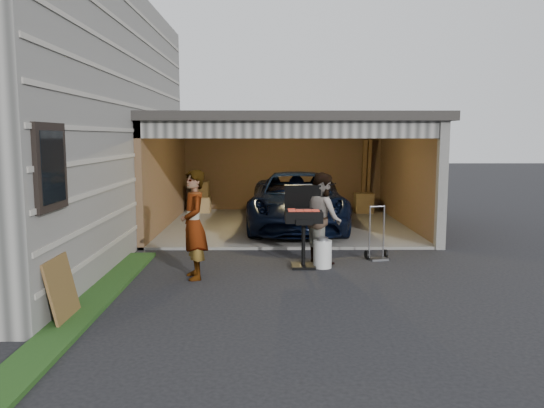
{
  "coord_description": "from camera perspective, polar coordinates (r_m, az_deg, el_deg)",
  "views": [
    {
      "loc": [
        0.24,
        -7.45,
        2.38
      ],
      "look_at": [
        0.33,
        2.16,
        1.15
      ],
      "focal_mm": 35.0,
      "sensor_mm": 36.0,
      "label": 1
    }
  ],
  "objects": [
    {
      "name": "garage",
      "position": [
        14.27,
        1.57,
        5.22
      ],
      "size": [
        6.8,
        6.3,
        2.9
      ],
      "color": "#605E59",
      "rests_on": "ground"
    },
    {
      "name": "groundcover_strip",
      "position": [
        7.31,
        -20.91,
        -11.96
      ],
      "size": [
        0.5,
        8.0,
        0.06
      ],
      "primitive_type": "cube",
      "color": "#193814",
      "rests_on": "ground"
    },
    {
      "name": "plywood_panel",
      "position": [
        7.4,
        -21.66,
        -8.58
      ],
      "size": [
        0.21,
        0.76,
        0.84
      ],
      "primitive_type": "cube",
      "rotation": [
        0.0,
        -0.21,
        0.0
      ],
      "color": "brown",
      "rests_on": "ground"
    },
    {
      "name": "bbq_grill",
      "position": [
        9.63,
        3.4,
        -1.62
      ],
      "size": [
        0.67,
        0.59,
        1.49
      ],
      "color": "black",
      "rests_on": "ground"
    },
    {
      "name": "ground",
      "position": [
        7.83,
        -2.31,
        -10.41
      ],
      "size": [
        80.0,
        80.0,
        0.0
      ],
      "primitive_type": "plane",
      "color": "black",
      "rests_on": "ground"
    },
    {
      "name": "minivan",
      "position": [
        13.5,
        2.69,
        0.14
      ],
      "size": [
        2.49,
        5.13,
        1.41
      ],
      "primitive_type": "imported",
      "rotation": [
        0.0,
        0.0,
        -0.03
      ],
      "color": "black",
      "rests_on": "ground"
    },
    {
      "name": "hand_truck",
      "position": [
        10.54,
        11.25,
        -4.77
      ],
      "size": [
        0.46,
        0.39,
        1.06
      ],
      "rotation": [
        0.0,
        0.0,
        0.21
      ],
      "color": "slate",
      "rests_on": "ground"
    },
    {
      "name": "man",
      "position": [
        10.03,
        5.46,
        -1.48
      ],
      "size": [
        0.85,
        0.98,
        1.72
      ],
      "primitive_type": "imported",
      "rotation": [
        0.0,
        0.0,
        1.84
      ],
      "color": "#45211B",
      "rests_on": "ground"
    },
    {
      "name": "woman",
      "position": [
        8.94,
        -8.4,
        -2.22
      ],
      "size": [
        0.63,
        0.77,
        1.83
      ],
      "primitive_type": "imported",
      "rotation": [
        0.0,
        0.0,
        -1.25
      ],
      "color": "#A4B0CE",
      "rests_on": "ground"
    },
    {
      "name": "propane_tank",
      "position": [
        9.73,
        5.45,
        -5.37
      ],
      "size": [
        0.4,
        0.4,
        0.5
      ],
      "primitive_type": "cylinder",
      "rotation": [
        0.0,
        0.0,
        -0.2
      ],
      "color": "silver",
      "rests_on": "ground"
    }
  ]
}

